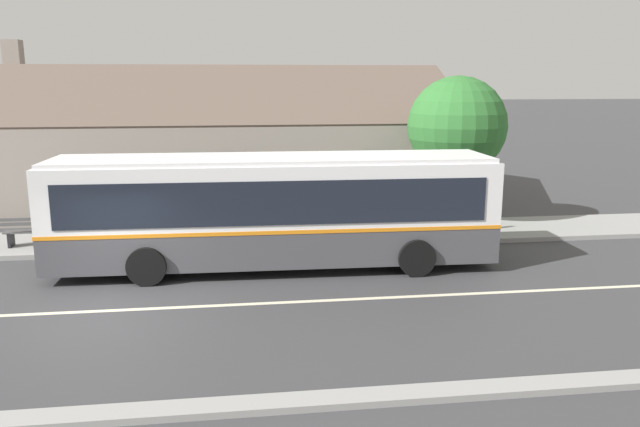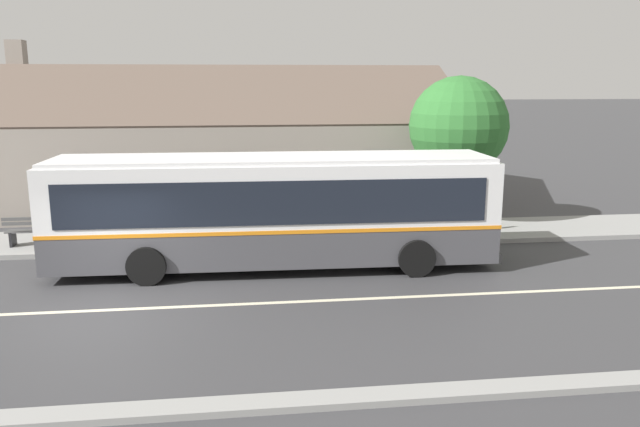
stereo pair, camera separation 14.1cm
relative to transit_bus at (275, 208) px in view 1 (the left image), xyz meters
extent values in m
plane|color=#38383A|center=(-4.01, -2.90, -1.66)|extent=(300.00, 300.00, 0.00)
cube|color=gray|center=(-4.01, 3.10, -1.59)|extent=(60.00, 3.00, 0.15)
cube|color=gray|center=(-4.01, -7.65, -1.60)|extent=(60.00, 0.50, 0.12)
cube|color=beige|center=(-4.01, -2.90, -1.66)|extent=(60.00, 0.16, 0.01)
cube|color=gray|center=(-3.91, 11.17, 0.06)|extent=(23.34, 10.59, 3.45)
cube|color=brown|center=(-3.91, 8.52, 2.90)|extent=(23.94, 5.36, 2.38)
cube|color=brown|center=(-3.91, 13.82, 2.90)|extent=(23.94, 5.36, 2.38)
cube|color=gray|center=(-10.33, 12.23, 4.52)|extent=(0.70, 0.70, 1.20)
cube|color=black|center=(-6.64, 5.84, 0.23)|extent=(1.10, 0.06, 1.30)
cube|color=black|center=(-1.19, 5.84, 0.23)|extent=(1.10, 0.06, 1.30)
cube|color=black|center=(4.26, 5.84, 0.23)|extent=(1.10, 0.06, 1.30)
cube|color=#4C3323|center=(-0.41, 5.84, -0.61)|extent=(1.00, 0.06, 2.10)
cube|color=#47474C|center=(-0.02, 0.00, -0.91)|extent=(11.98, 2.79, 0.96)
cube|color=orange|center=(-0.02, 0.00, -0.38)|extent=(12.00, 2.81, 0.10)
cube|color=white|center=(-0.02, 0.00, 0.49)|extent=(11.98, 2.79, 1.63)
cube|color=white|center=(-0.02, 0.00, 1.36)|extent=(11.74, 2.66, 0.12)
cube|color=black|center=(0.01, 1.26, 0.39)|extent=(10.97, 0.29, 1.13)
cube|color=black|center=(-0.05, -1.27, 0.39)|extent=(10.97, 0.29, 1.13)
cube|color=black|center=(5.96, -0.15, 0.39)|extent=(0.09, 2.20, 1.13)
cube|color=black|center=(5.96, -0.15, 1.16)|extent=(0.08, 1.75, 0.24)
cube|color=black|center=(5.98, -0.15, -1.26)|extent=(0.14, 2.50, 0.28)
cube|color=#197233|center=(-1.48, 1.30, -0.91)|extent=(3.34, 0.11, 0.67)
cube|color=black|center=(4.66, 1.16, -0.22)|extent=(0.90, 0.05, 2.34)
cylinder|color=black|center=(3.71, 1.16, -1.16)|extent=(1.01, 0.30, 1.00)
cylinder|color=black|center=(3.65, -1.34, -1.16)|extent=(1.01, 0.30, 1.00)
cylinder|color=black|center=(-3.27, 1.33, -1.16)|extent=(1.01, 0.30, 1.00)
cylinder|color=black|center=(-3.33, -1.17, -1.16)|extent=(1.01, 0.30, 1.00)
cube|color=#4C4C4C|center=(-7.15, 2.82, -1.06)|extent=(1.72, 0.10, 0.04)
cube|color=#4C4C4C|center=(-7.15, 2.67, -1.06)|extent=(1.72, 0.10, 0.04)
cube|color=#4C4C4C|center=(-7.15, 2.53, -1.06)|extent=(1.72, 0.10, 0.04)
cube|color=#4C4C4C|center=(-7.15, 2.40, -0.76)|extent=(1.72, 0.04, 0.10)
cube|color=#4C4C4C|center=(-7.15, 2.40, -0.62)|extent=(1.72, 0.04, 0.10)
cube|color=black|center=(-6.46, 2.67, -1.29)|extent=(0.08, 0.43, 0.45)
cube|color=black|center=(-7.84, 2.67, -1.29)|extent=(0.08, 0.43, 0.45)
cube|color=#4C4C4C|center=(-2.57, 3.27, -1.06)|extent=(1.61, 0.10, 0.04)
cube|color=#4C4C4C|center=(-2.57, 3.13, -1.06)|extent=(1.61, 0.10, 0.04)
cube|color=#4C4C4C|center=(-2.57, 2.98, -1.06)|extent=(1.61, 0.10, 0.04)
cube|color=#4C4C4C|center=(-2.57, 2.86, -0.76)|extent=(1.61, 0.04, 0.10)
cube|color=#4C4C4C|center=(-2.57, 2.86, -0.62)|extent=(1.61, 0.04, 0.10)
cube|color=black|center=(-1.92, 3.13, -1.29)|extent=(0.08, 0.43, 0.45)
cube|color=black|center=(-3.21, 3.13, -1.29)|extent=(0.08, 0.43, 0.45)
cylinder|color=#4C3828|center=(6.58, 4.09, -0.44)|extent=(0.39, 0.39, 2.45)
sphere|color=#2D6B2D|center=(6.58, 4.09, 1.89)|extent=(3.41, 3.41, 3.41)
cylinder|color=gray|center=(5.59, 2.10, -0.31)|extent=(0.07, 0.07, 2.40)
cube|color=#1959A5|center=(5.59, 2.08, 0.64)|extent=(0.36, 0.03, 0.48)
camera|label=1|loc=(-1.00, -16.71, 3.43)|focal=35.00mm
camera|label=2|loc=(-0.86, -16.73, 3.43)|focal=35.00mm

